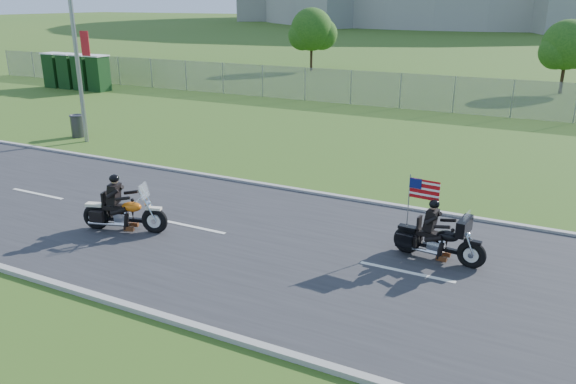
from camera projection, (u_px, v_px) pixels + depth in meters
The scene contains 15 objects.
ground at pixel (254, 241), 14.48m from camera, with size 420.00×420.00×0.00m, color #32571B.
road at pixel (254, 241), 14.47m from camera, with size 120.00×8.00×0.04m, color #28282B.
curb_north at pixel (318, 194), 17.88m from camera, with size 120.00×0.18×0.12m, color #9E9B93.
curb_south at pixel (151, 314), 11.04m from camera, with size 120.00×0.18×0.12m, color #9E9B93.
fence at pixel (351, 87), 33.16m from camera, with size 60.00×0.03×2.00m, color gray.
streetlight at pixel (75, 6), 23.02m from camera, with size 0.90×2.46×10.00m.
porta_toilet_a at pixel (99, 74), 37.85m from camera, with size 1.10×1.10×2.30m, color black.
porta_toilet_b at pixel (83, 73), 38.45m from camera, with size 1.10×1.10×2.30m, color black.
porta_toilet_c at pixel (69, 72), 39.05m from camera, with size 1.10×1.10×2.30m, color black.
porta_toilet_d at pixel (54, 71), 39.65m from camera, with size 1.10×1.10×2.30m, color black.
tree_fence_near at pixel (568, 48), 36.26m from camera, with size 3.52×3.28×4.75m.
tree_fence_mid at pixel (312, 32), 48.08m from camera, with size 3.96×3.69×5.30m.
motorcycle_lead at pixel (123, 214), 14.93m from camera, with size 2.32×1.05×1.61m.
motorcycle_follow at pixel (438, 240), 13.25m from camera, with size 2.25×0.76×1.88m.
trash_can at pixel (78, 126), 25.33m from camera, with size 0.57×0.57×0.98m, color #303034.
Camera 1 is at (6.78, -11.45, 5.91)m, focal length 35.00 mm.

